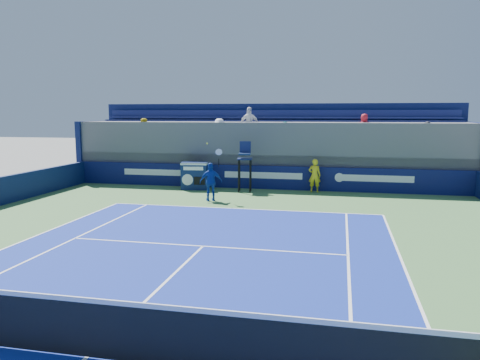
% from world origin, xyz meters
% --- Properties ---
extents(ground, '(120.00, 120.00, 0.00)m').
position_xyz_m(ground, '(0.00, 0.00, 0.00)').
color(ground, slate).
rests_on(ground, ground).
extents(apron, '(20.00, 34.00, 0.01)m').
position_xyz_m(apron, '(0.00, 0.00, 0.01)').
color(apron, '#43713B').
rests_on(apron, ground).
extents(court_surface, '(10.97, 23.77, 0.01)m').
position_xyz_m(court_surface, '(0.00, 0.00, 0.01)').
color(court_surface, navy).
rests_on(court_surface, apron).
extents(ball_person, '(0.60, 0.40, 1.64)m').
position_xyz_m(ball_person, '(2.62, 16.63, 0.83)').
color(ball_person, yellow).
rests_on(ball_person, apron).
extents(court_lines, '(11.04, 23.84, 0.00)m').
position_xyz_m(court_lines, '(0.00, 0.00, 0.02)').
color(court_lines, white).
rests_on(court_lines, court_surface).
extents(tennis_net, '(11.65, 0.08, 1.10)m').
position_xyz_m(tennis_net, '(0.00, 0.00, 0.56)').
color(tennis_net, black).
rests_on(tennis_net, ground).
extents(back_hoarding, '(20.40, 0.21, 1.20)m').
position_xyz_m(back_hoarding, '(0.00, 17.10, 0.60)').
color(back_hoarding, '#0C1146').
rests_on(back_hoarding, ground).
extents(match_clock, '(1.41, 0.89, 1.40)m').
position_xyz_m(match_clock, '(-3.38, 16.22, 0.74)').
color(match_clock, '#0E1D49').
rests_on(match_clock, ground).
extents(umpire_chair, '(0.78, 0.78, 2.48)m').
position_xyz_m(umpire_chair, '(-0.75, 16.10, 1.53)').
color(umpire_chair, black).
rests_on(umpire_chair, ground).
extents(tennis_player, '(1.07, 0.74, 2.57)m').
position_xyz_m(tennis_player, '(-1.70, 13.33, 0.86)').
color(tennis_player, '#123697').
rests_on(tennis_player, apron).
extents(stadium_seating, '(21.00, 4.05, 4.40)m').
position_xyz_m(stadium_seating, '(-0.01, 19.14, 1.84)').
color(stadium_seating, '#56575C').
rests_on(stadium_seating, ground).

